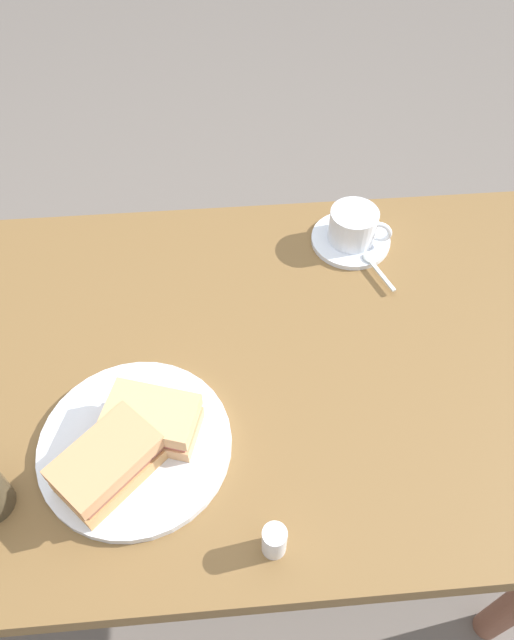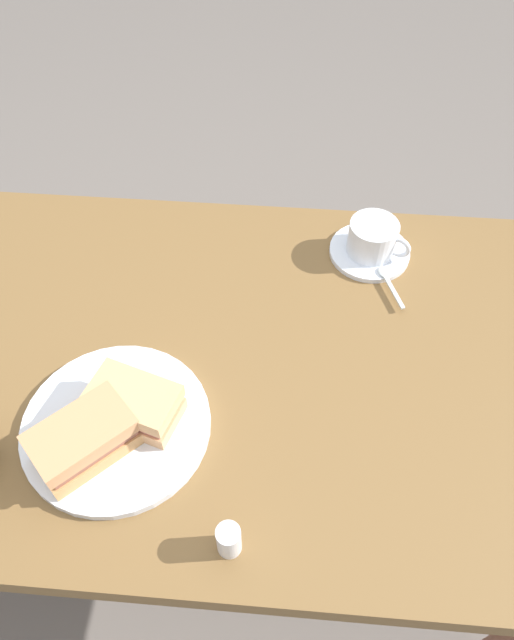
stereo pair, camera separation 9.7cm
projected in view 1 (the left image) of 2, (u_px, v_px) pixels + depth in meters
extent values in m
plane|color=#6C635B|center=(226.00, 519.00, 1.52)|extent=(6.00, 6.00, 0.00)
cube|color=brown|center=(209.00, 370.00, 0.97)|extent=(1.29, 0.73, 0.04)
cylinder|color=brown|center=(450.00, 332.00, 1.46)|extent=(0.06, 0.06, 0.67)
cylinder|color=white|center=(135.00, 445.00, 0.86)|extent=(0.28, 0.28, 0.01)
cube|color=tan|center=(155.00, 426.00, 0.85)|extent=(0.14, 0.11, 0.02)
cube|color=#B85C55|center=(153.00, 420.00, 0.84)|extent=(0.13, 0.10, 0.01)
cube|color=tan|center=(151.00, 413.00, 0.83)|extent=(0.14, 0.11, 0.02)
cube|color=tan|center=(111.00, 470.00, 0.81)|extent=(0.16, 0.16, 0.02)
cube|color=#955843|center=(108.00, 464.00, 0.80)|extent=(0.14, 0.14, 0.01)
cube|color=tan|center=(105.00, 458.00, 0.78)|extent=(0.16, 0.16, 0.02)
cylinder|color=white|center=(351.00, 240.00, 1.11)|extent=(0.15, 0.15, 0.01)
cylinder|color=white|center=(353.00, 226.00, 1.09)|extent=(0.09, 0.09, 0.06)
cylinder|color=#A2764A|center=(355.00, 214.00, 1.06)|extent=(0.08, 0.08, 0.01)
torus|color=white|center=(380.00, 232.00, 1.08)|extent=(0.04, 0.03, 0.04)
cube|color=silver|center=(382.00, 276.00, 1.05)|extent=(0.03, 0.07, 0.00)
ellipsoid|color=silver|center=(368.00, 258.00, 1.08)|extent=(0.03, 0.03, 0.01)
cylinder|color=silver|center=(274.00, 541.00, 0.75)|extent=(0.03, 0.03, 0.06)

